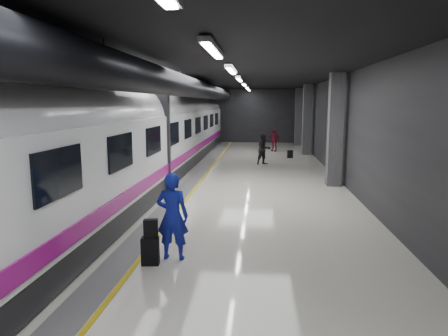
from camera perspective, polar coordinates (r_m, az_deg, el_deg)
name	(u,v)px	position (r m, az deg, el deg)	size (l,w,h in m)	color
ground	(217,194)	(14.79, -1.04, -3.70)	(40.00, 40.00, 0.00)	silver
platform_hall	(212,97)	(15.40, -1.75, 10.07)	(10.02, 40.02, 4.51)	black
train	(129,137)	(15.17, -13.38, 4.29)	(3.05, 38.00, 4.05)	black
traveler_main	(172,216)	(8.59, -7.37, -6.83)	(0.69, 0.45, 1.89)	#1924BD
suitcase_main	(150,251)	(8.56, -10.49, -11.58)	(0.36, 0.23, 0.58)	black
shoulder_bag	(151,228)	(8.40, -10.42, -8.49)	(0.29, 0.15, 0.38)	black
traveler_far_a	(264,149)	(21.82, 5.72, 2.66)	(0.81, 0.63, 1.66)	black
traveler_far_b	(274,140)	(28.04, 7.18, 4.00)	(0.92, 0.38, 1.57)	maroon
suitcase_far	(290,154)	(24.77, 9.41, 1.98)	(0.32, 0.21, 0.48)	black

